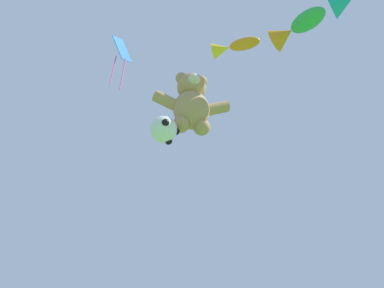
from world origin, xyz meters
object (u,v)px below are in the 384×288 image
at_px(teddy_bear_kite, 192,102).
at_px(fish_kite_emerald, 295,28).
at_px(fish_kite_tangerine, 233,47).
at_px(soccer_ball_kite, 164,130).
at_px(diamond_kite, 122,53).

distance_m(teddy_bear_kite, fish_kite_emerald, 4.12).
bearing_deg(teddy_bear_kite, fish_kite_tangerine, -30.51).
height_order(teddy_bear_kite, fish_kite_emerald, fish_kite_emerald).
xyz_separation_m(teddy_bear_kite, soccer_ball_kite, (-0.81, -0.12, -1.37)).
xyz_separation_m(soccer_ball_kite, fish_kite_emerald, (3.81, -1.72, 3.52)).
relative_size(fish_kite_tangerine, diamond_kite, 0.59).
bearing_deg(fish_kite_emerald, teddy_bear_kite, 148.41).
relative_size(soccer_ball_kite, diamond_kite, 0.30).
height_order(fish_kite_tangerine, diamond_kite, diamond_kite).
bearing_deg(fish_kite_tangerine, diamond_kite, 160.40).
bearing_deg(diamond_kite, fish_kite_emerald, -24.02).
relative_size(fish_kite_emerald, diamond_kite, 0.66).
distance_m(teddy_bear_kite, soccer_ball_kite, 1.59).
bearing_deg(soccer_ball_kite, fish_kite_emerald, -24.38).
relative_size(teddy_bear_kite, soccer_ball_kite, 2.91).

